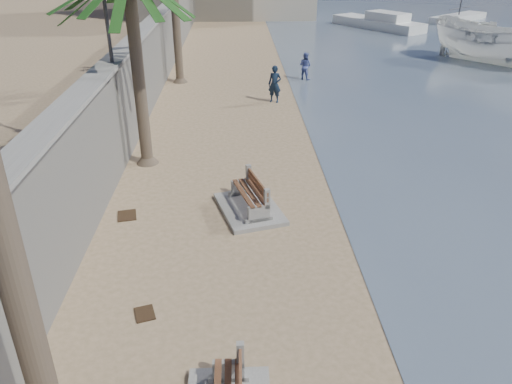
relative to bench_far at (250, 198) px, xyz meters
name	(u,v)px	position (x,y,z in m)	size (l,w,h in m)	color
seawall	(150,64)	(-4.55, 11.88, 1.31)	(0.45, 70.00, 3.50)	gray
wall_cap	(147,26)	(-4.55, 11.88, 3.11)	(0.80, 70.00, 0.12)	gray
bench_far	(250,198)	(0.00, 0.00, 0.00)	(2.22, 2.75, 1.00)	gray
person_a	(275,82)	(1.56, 11.07, 0.59)	(0.74, 0.50, 2.06)	#122034
person_b	(305,64)	(3.62, 15.48, 0.41)	(0.82, 0.64, 1.70)	#4D5A9F
boat_cruiser	(497,40)	(16.30, 18.87, 1.08)	(3.26, 3.35, 3.83)	silver
yacht_far	(377,24)	(12.52, 33.45, -0.09)	(8.96, 2.51, 1.50)	silver
sailboat_west	(458,17)	(21.61, 37.49, -0.10)	(7.12, 6.23, 11.51)	silver
debris_c	(127,215)	(-3.62, -0.16, -0.42)	(0.66, 0.52, 0.03)	#382616
debris_d	(145,314)	(-2.41, -4.52, -0.42)	(0.51, 0.41, 0.03)	#382616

